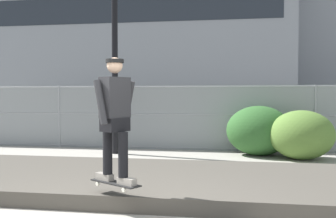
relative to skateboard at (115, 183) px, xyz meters
name	(u,v)px	position (x,y,z in m)	size (l,w,h in m)	color
gravel_berm	(146,180)	(0.08, 1.49, -0.29)	(10.90, 3.03, 0.23)	#4C473F
skateboard	(115,183)	(0.00, 0.00, 0.00)	(0.79, 0.58, 0.07)	black
skater	(115,112)	(0.00, 0.00, 0.95)	(0.67, 0.62, 1.67)	gray
chain_fence	(180,117)	(0.08, 6.04, 0.53)	(22.16, 0.06, 1.85)	gray
parked_car_near	(89,115)	(-3.57, 8.44, 0.43)	(4.42, 1.98, 1.66)	#B7BABF
parked_car_mid	(238,116)	(1.74, 8.39, 0.43)	(4.41, 1.97, 1.66)	silver
library_building	(140,39)	(-8.62, 37.60, 7.34)	(31.87, 13.52, 15.49)	slate
shrub_left	(259,131)	(2.23, 5.35, 0.24)	(1.67, 1.37, 1.29)	#2D5B28
shrub_center	(302,135)	(3.22, 4.85, 0.20)	(1.56, 1.28, 1.21)	#567A33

